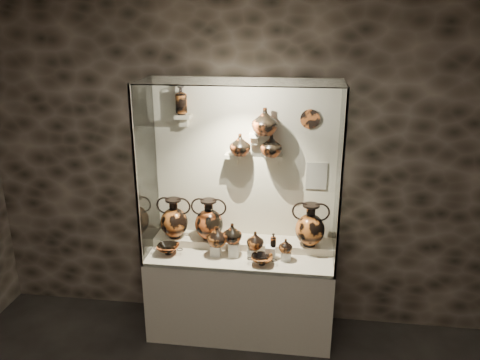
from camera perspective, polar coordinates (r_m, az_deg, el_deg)
name	(u,v)px	position (r m, az deg, el deg)	size (l,w,h in m)	color
wall_back	(245,164)	(4.36, 0.59, 1.96)	(5.00, 0.02, 3.20)	black
plinth	(240,294)	(4.58, 0.04, -13.77)	(1.70, 0.60, 0.80)	beige
front_tier	(240,255)	(4.37, 0.04, -9.17)	(1.68, 0.58, 0.03)	#C1B095
rear_tier	(243,243)	(4.51, 0.33, -7.75)	(1.70, 0.25, 0.10)	#C1B095
back_panel	(245,164)	(4.36, 0.58, 1.94)	(1.70, 0.03, 1.60)	beige
glass_front	(236,186)	(3.78, -0.55, -0.68)	(1.70, 0.01, 1.60)	white
glass_left	(146,171)	(4.25, -11.34, 1.13)	(0.01, 0.60, 1.60)	white
glass_right	(339,178)	(4.04, 12.01, 0.18)	(0.01, 0.60, 1.60)	white
glass_top	(240,82)	(3.89, 0.04, 11.91)	(1.70, 0.60, 0.01)	white
frame_post_left	(136,181)	(3.99, -12.57, -0.11)	(0.02, 0.02, 1.60)	gray
frame_post_right	(341,190)	(3.77, 12.21, -1.19)	(0.02, 0.02, 1.60)	gray
pedestal_a	(216,250)	(4.32, -2.97, -8.52)	(0.09, 0.09, 0.10)	silver
pedestal_b	(234,250)	(4.29, -0.72, -8.49)	(0.09, 0.09, 0.13)	silver
pedestal_c	(253,253)	(4.28, 1.56, -8.86)	(0.09, 0.09, 0.09)	silver
pedestal_d	(270,252)	(4.26, 3.72, -8.80)	(0.09, 0.09, 0.12)	silver
pedestal_e	(286,255)	(4.27, 5.62, -9.13)	(0.09, 0.09, 0.08)	silver
bracket_ul	(183,116)	(4.28, -6.91, 7.70)	(0.14, 0.12, 0.04)	beige
bracket_ca	(233,156)	(4.27, -0.87, 2.99)	(0.14, 0.12, 0.04)	beige
bracket_cb	(255,135)	(4.20, 1.83, 5.52)	(0.10, 0.12, 0.04)	beige
bracket_cc	(275,157)	(4.24, 4.23, 2.80)	(0.14, 0.12, 0.04)	beige
amphora_left	(174,218)	(4.49, -8.04, -4.60)	(0.31, 0.31, 0.39)	#A3521F
amphora_mid	(209,220)	(4.41, -3.81, -4.83)	(0.32, 0.32, 0.40)	#A6471D
amphora_right	(310,225)	(4.33, 8.56, -5.41)	(0.33, 0.33, 0.41)	#A3521F
jug_a	(217,236)	(4.25, -2.80, -6.82)	(0.19, 0.19, 0.19)	#A3521F
jug_b	(232,233)	(4.24, -0.95, -6.49)	(0.18, 0.18, 0.18)	#A6471D
jug_c	(255,240)	(4.23, 1.88, -7.34)	(0.16, 0.16, 0.16)	#A3521F
jug_e	(286,246)	(4.21, 5.58, -7.96)	(0.12, 0.12, 0.13)	#A3521F
lekythos_small	(273,239)	(4.21, 4.08, -7.23)	(0.06, 0.06, 0.14)	#A6471D
kylix_left	(168,249)	(4.39, -8.76, -8.26)	(0.26, 0.22, 0.11)	#A6471D
kylix_right	(262,259)	(4.17, 2.69, -9.63)	(0.25, 0.21, 0.10)	#A3521F
lekythos_tall	(181,99)	(4.25, -7.18, 9.82)	(0.11, 0.11, 0.29)	#A3521F
ovoid_vase_a	(240,145)	(4.19, 0.00, 4.33)	(0.19, 0.19, 0.20)	#A6471D
ovoid_vase_b	(265,121)	(4.10, 3.04, 7.14)	(0.23, 0.23, 0.24)	#A6471D
ovoid_vase_c	(271,146)	(4.16, 3.82, 4.20)	(0.19, 0.19, 0.20)	#A6471D
wall_plate	(310,119)	(4.20, 8.54, 7.36)	(0.17, 0.17, 0.02)	#B75724
info_placard	(316,176)	(4.34, 9.30, 0.50)	(0.19, 0.01, 0.25)	beige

